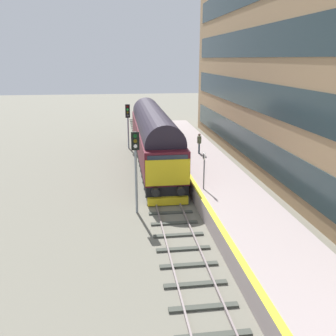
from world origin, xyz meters
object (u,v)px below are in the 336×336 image
at_px(platform_number_sign, 204,166).
at_px(waiting_passenger, 199,141).
at_px(signal_post_near, 136,162).
at_px(signal_post_mid, 128,120).
at_px(diesel_locomotive, 154,135).

relative_size(platform_number_sign, waiting_passenger, 1.33).
height_order(signal_post_near, signal_post_mid, signal_post_near).
bearing_deg(signal_post_mid, platform_number_sign, -75.31).
bearing_deg(platform_number_sign, signal_post_mid, 104.69).
xyz_separation_m(signal_post_mid, platform_number_sign, (3.99, -15.20, -0.36)).
height_order(diesel_locomotive, platform_number_sign, diesel_locomotive).
distance_m(signal_post_near, waiting_passenger, 10.68).
relative_size(diesel_locomotive, signal_post_near, 3.88).
bearing_deg(platform_number_sign, diesel_locomotive, 102.98).
xyz_separation_m(diesel_locomotive, signal_post_mid, (-1.89, 6.11, 0.31)).
bearing_deg(platform_number_sign, signal_post_near, -170.63).
bearing_deg(signal_post_near, platform_number_sign, 9.37).
bearing_deg(waiting_passenger, diesel_locomotive, 91.50).
xyz_separation_m(signal_post_near, platform_number_sign, (3.99, 0.66, -0.55)).
xyz_separation_m(diesel_locomotive, platform_number_sign, (2.10, -9.09, -0.04)).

